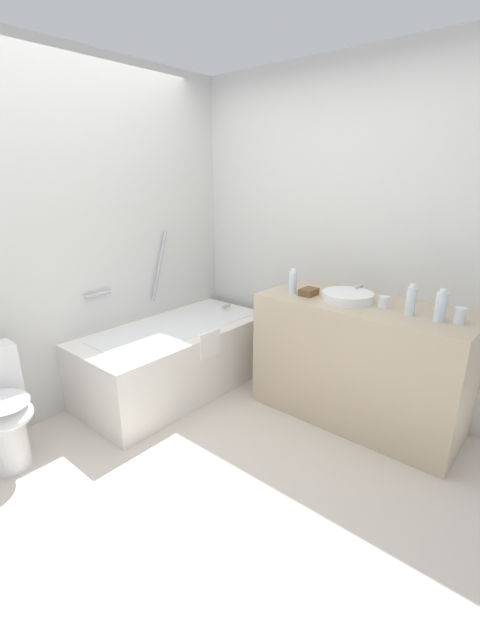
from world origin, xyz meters
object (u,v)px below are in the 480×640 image
at_px(water_bottle_2, 293,282).
at_px(water_bottle_0, 441,307).
at_px(sink_faucet, 360,290).
at_px(sink_basin, 347,297).
at_px(bathtub, 176,356).
at_px(drinking_glass_0, 460,316).
at_px(water_bottle_1, 411,301).
at_px(amenity_basket, 309,292).
at_px(drinking_glass_1, 384,302).

bearing_deg(water_bottle_2, water_bottle_0, -88.38).
bearing_deg(sink_faucet, sink_basin, 180.00).
bearing_deg(water_bottle_0, bathtub, 105.20).
distance_m(bathtub, water_bottle_2, 1.17).
xyz_separation_m(sink_basin, water_bottle_0, (-0.05, -0.62, 0.06)).
bearing_deg(water_bottle_0, water_bottle_2, 91.62).
height_order(bathtub, drinking_glass_0, bathtub).
bearing_deg(sink_basin, water_bottle_2, 100.35).
bearing_deg(water_bottle_0, sink_faucet, 67.86).
bearing_deg(sink_basin, water_bottle_0, -94.22).
xyz_separation_m(bathtub, water_bottle_1, (0.52, -1.68, 0.69)).
height_order(bathtub, amenity_basket, bathtub).
xyz_separation_m(sink_basin, drinking_glass_0, (-0.01, -0.72, 0.02)).
bearing_deg(water_bottle_2, drinking_glass_1, -82.93).
bearing_deg(sink_basin, bathtub, 114.03).
xyz_separation_m(water_bottle_1, water_bottle_2, (-0.04, 0.86, -0.01)).
height_order(bathtub, drinking_glass_1, bathtub).
bearing_deg(drinking_glass_0, water_bottle_1, 95.73).
height_order(sink_basin, amenity_basket, sink_basin).
distance_m(bathtub, drinking_glass_1, 1.72).
height_order(water_bottle_0, drinking_glass_1, water_bottle_0).
distance_m(sink_basin, sink_faucet, 0.21).
bearing_deg(bathtub, water_bottle_1, -72.93).
height_order(water_bottle_1, drinking_glass_1, water_bottle_1).
height_order(bathtub, water_bottle_0, bathtub).
relative_size(drinking_glass_0, drinking_glass_1, 1.23).
relative_size(bathtub, drinking_glass_0, 16.59).
xyz_separation_m(drinking_glass_0, amenity_basket, (-0.04, 1.01, -0.02)).
relative_size(water_bottle_0, amenity_basket, 1.45).
distance_m(sink_faucet, water_bottle_1, 0.51).
height_order(water_bottle_0, drinking_glass_0, water_bottle_0).
relative_size(drinking_glass_1, amenity_basket, 0.57).
xyz_separation_m(water_bottle_1, amenity_basket, (-0.01, 0.73, -0.07)).
distance_m(sink_basin, water_bottle_0, 0.63).
distance_m(drinking_glass_0, drinking_glass_1, 0.47).
height_order(water_bottle_1, amenity_basket, water_bottle_1).
bearing_deg(water_bottle_0, amenity_basket, 90.12).
height_order(sink_basin, water_bottle_2, water_bottle_2).
bearing_deg(sink_basin, drinking_glass_1, -88.24).
xyz_separation_m(bathtub, amenity_basket, (0.50, -0.95, 0.62)).
distance_m(water_bottle_1, amenity_basket, 0.73).
bearing_deg(amenity_basket, bathtub, 117.94).
bearing_deg(water_bottle_2, water_bottle_1, -87.29).
height_order(sink_faucet, amenity_basket, sink_faucet).
xyz_separation_m(sink_basin, sink_faucet, (0.21, 0.00, 0.00)).
relative_size(water_bottle_0, drinking_glass_0, 2.07).
height_order(sink_basin, water_bottle_1, water_bottle_1).
height_order(sink_basin, drinking_glass_0, drinking_glass_0).
distance_m(sink_faucet, drinking_glass_1, 0.33).
relative_size(water_bottle_0, drinking_glass_1, 2.54).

